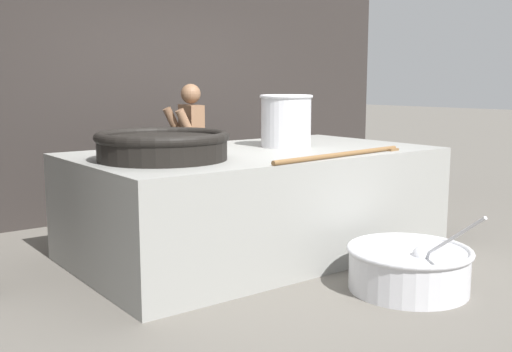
% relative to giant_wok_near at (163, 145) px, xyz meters
% --- Properties ---
extents(ground_plane, '(60.00, 60.00, 0.00)m').
position_rel_giant_wok_near_xyz_m(ground_plane, '(0.98, 0.09, -1.05)').
color(ground_plane, '#666059').
extents(back_wall, '(7.40, 0.24, 4.08)m').
position_rel_giant_wok_near_xyz_m(back_wall, '(0.98, 2.31, 0.99)').
color(back_wall, '#2D2826').
rests_on(back_wall, ground_plane).
extents(hearth_platform, '(3.19, 1.81, 0.93)m').
position_rel_giant_wok_near_xyz_m(hearth_platform, '(0.98, 0.09, -0.58)').
color(hearth_platform, gray).
rests_on(hearth_platform, ground_plane).
extents(giant_wok_near, '(1.05, 1.05, 0.22)m').
position_rel_giant_wok_near_xyz_m(giant_wok_near, '(0.00, 0.00, 0.00)').
color(giant_wok_near, black).
rests_on(giant_wok_near, hearth_platform).
extents(stock_pot, '(0.50, 0.50, 0.49)m').
position_rel_giant_wok_near_xyz_m(stock_pot, '(1.41, 0.18, 0.13)').
color(stock_pot, silver).
rests_on(stock_pot, hearth_platform).
extents(stirring_paddle, '(1.54, 0.24, 0.04)m').
position_rel_giant_wok_near_xyz_m(stirring_paddle, '(1.30, -0.71, -0.10)').
color(stirring_paddle, brown).
rests_on(stirring_paddle, hearth_platform).
extents(cook, '(0.42, 0.60, 1.51)m').
position_rel_giant_wok_near_xyz_m(cook, '(1.07, 1.37, -0.23)').
color(cook, brown).
rests_on(cook, ground_plane).
extents(prep_bowl_vegetables, '(0.92, 1.18, 0.71)m').
position_rel_giant_wok_near_xyz_m(prep_bowl_vegetables, '(1.25, -1.43, -0.86)').
color(prep_bowl_vegetables, silver).
rests_on(prep_bowl_vegetables, ground_plane).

